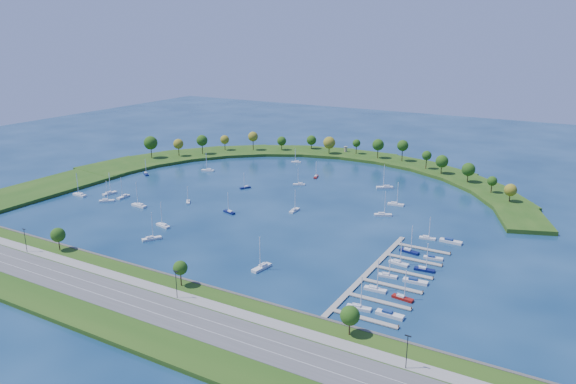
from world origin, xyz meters
The scene contains 38 objects.
ground centered at (0.00, 0.00, 0.00)m, with size 700.00×700.00×0.00m, color #082646.
south_shoreline centered at (0.03, -122.88, 1.00)m, with size 420.00×43.10×11.60m.
breakwater centered at (-46.33, 48.72, 0.99)m, with size 286.74×247.64×2.00m.
breakwater_trees centered at (-21.82, 84.79, 10.82)m, with size 243.15×91.33×15.56m.
harbor_tower centered at (-12.13, 121.27, 4.07)m, with size 2.60×2.60×4.03m.
dock_system centered at (85.30, -61.00, 0.35)m, with size 24.28×82.00×1.60m.
moored_boat_0 centered at (-86.72, -37.26, 0.92)m, with size 3.51×8.68×12.40m.
moored_boat_1 centered at (-98.98, -47.69, 0.94)m, with size 9.03×2.98×13.10m.
moored_boat_2 centered at (-99.27, 4.55, 0.86)m, with size 6.97×5.64×10.42m.
moored_boat_3 centered at (-77.58, -47.74, 0.90)m, with size 7.53×6.70×11.62m.
moored_boat_4 centered at (-17.80, -76.81, 0.92)m, with size 6.52×8.48×12.50m.
moored_boat_5 centered at (59.91, 23.47, 0.92)m, with size 8.81×3.38×12.63m.
moored_boat_6 centered at (-31.50, 80.41, 0.85)m, with size 7.00×3.86×9.92m.
moored_boat_7 centered at (-2.64, 31.84, 0.87)m, with size 7.30×4.99×10.52m.
moored_boat_8 centered at (-74.98, -38.18, 0.91)m, with size 2.63×8.23×11.97m.
moored_boat_9 centered at (44.14, 50.69, 0.98)m, with size 9.71×7.43×14.30m.
moored_boat_10 centered at (-9.20, -30.12, 0.87)m, with size 7.50×3.81×10.62m.
moored_boat_11 centered at (-56.29, -45.27, 0.95)m, with size 9.36×3.19×13.54m.
moored_boat_12 centered at (-26.93, 10.50, 0.85)m, with size 4.75×6.61×9.61m.
moored_boat_13 centered at (-70.46, 31.29, 0.91)m, with size 8.64×4.87×12.25m.
moored_boat_14 centered at (-24.73, -61.72, 0.91)m, with size 8.50×3.96×12.05m.
moored_boat_15 centered at (59.92, 4.24, 0.93)m, with size 8.83×6.01×12.72m.
moored_boat_16 centered at (18.26, -11.58, 0.89)m, with size 2.27×7.82×11.47m.
moored_boat_17 centered at (-1.89, 52.51, 0.86)m, with size 3.90×7.27×10.29m.
moored_boat_18 centered at (-38.33, -27.24, 0.84)m, with size 5.32×5.91×9.15m.
moored_boat_19 centered at (40.68, -78.23, 0.96)m, with size 4.03×9.59×13.66m.
docked_boat_0 centered at (85.52, -88.80, 0.91)m, with size 8.48×3.48×12.11m.
docked_boat_1 centered at (95.96, -87.96, 0.69)m, with size 9.31×2.78×1.89m.
docked_boat_2 centered at (85.52, -73.56, 0.91)m, with size 8.23×2.63×11.97m.
docked_boat_3 centered at (96.03, -74.91, 0.88)m, with size 7.77×3.07×11.11m.
docked_boat_4 centered at (85.54, -60.66, 0.87)m, with size 7.43×2.81×10.66m.
docked_boat_5 centered at (95.97, -60.36, 0.68)m, with size 9.19×3.12×1.85m.
docked_boat_6 centered at (85.52, -47.73, 0.90)m, with size 8.32×3.34×11.89m.
docked_boat_7 centered at (96.03, -48.58, 0.89)m, with size 7.98×2.79×11.52m.
docked_boat_8 centered at (85.52, -34.19, 0.91)m, with size 8.44×3.57×12.02m.
docked_boat_9 centered at (95.99, -35.98, 0.57)m, with size 7.88×3.30×1.56m.
docked_boat_10 centered at (87.94, -15.61, 0.87)m, with size 7.32×2.94×10.47m.
docked_boat_11 centered at (97.86, -14.69, 0.72)m, with size 9.68×3.03×1.96m.
Camera 1 is at (144.43, -239.55, 89.40)m, focal length 33.63 mm.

